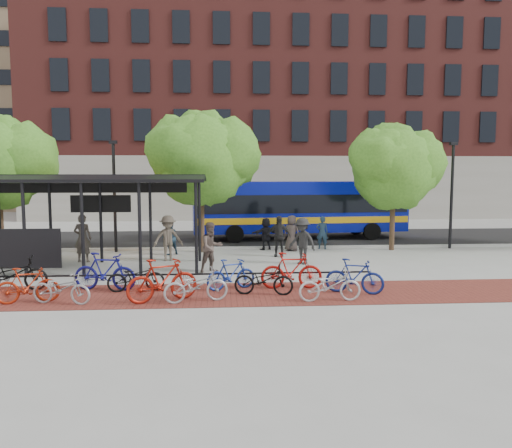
{
  "coord_description": "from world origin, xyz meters",
  "views": [
    {
      "loc": [
        -2.09,
        -19.74,
        3.61
      ],
      "look_at": [
        -0.7,
        0.19,
        1.6
      ],
      "focal_mm": 35.0,
      "sensor_mm": 36.0,
      "label": 1
    }
  ],
  "objects": [
    {
      "name": "bus_shelter",
      "position": [
        -8.13,
        -0.48,
        3.0
      ],
      "size": [
        10.6,
        3.07,
        3.6
      ],
      "color": "black",
      "rests_on": "ground"
    },
    {
      "name": "tree_a",
      "position": [
        -11.91,
        3.35,
        4.24
      ],
      "size": [
        4.9,
        4.0,
        6.18
      ],
      "color": "#382619",
      "rests_on": "ground"
    },
    {
      "name": "pedestrian_4",
      "position": [
        0.4,
        1.78,
        0.9
      ],
      "size": [
        1.12,
        0.64,
        1.79
      ],
      "primitive_type": "imported",
      "rotation": [
        0.0,
        0.0,
        6.08
      ],
      "color": "#242424",
      "rests_on": "ground"
    },
    {
      "name": "bike_7",
      "position": [
        -1.8,
        -4.39,
        0.49
      ],
      "size": [
        1.68,
        1.06,
        0.98
      ],
      "primitive_type": "imported",
      "rotation": [
        0.0,
        0.0,
        1.97
      ],
      "color": "navy",
      "rests_on": "ground"
    },
    {
      "name": "bus",
      "position": [
        2.25,
        7.8,
        1.83
      ],
      "size": [
        11.96,
        3.54,
        3.18
      ],
      "rotation": [
        0.0,
        0.0,
        0.08
      ],
      "color": "#07128F",
      "rests_on": "ground"
    },
    {
      "name": "pedestrian_2",
      "position": [
        -4.41,
        2.59,
        0.76
      ],
      "size": [
        0.94,
        0.91,
        1.53
      ],
      "primitive_type": "imported",
      "rotation": [
        0.0,
        0.0,
        3.79
      ],
      "color": "#1D3345",
      "rests_on": "ground"
    },
    {
      "name": "bike_1",
      "position": [
        -7.51,
        -5.65,
        0.51
      ],
      "size": [
        1.77,
        0.88,
        1.02
      ],
      "primitive_type": "imported",
      "rotation": [
        0.0,
        0.0,
        1.82
      ],
      "color": "maroon",
      "rests_on": "ground"
    },
    {
      "name": "bike_9",
      "position": [
        0.1,
        -4.4,
        0.58
      ],
      "size": [
        1.95,
        0.59,
        1.16
      ],
      "primitive_type": "imported",
      "rotation": [
        0.0,
        0.0,
        1.55
      ],
      "color": "maroon",
      "rests_on": "ground"
    },
    {
      "name": "lamp_post_right",
      "position": [
        9.0,
        3.6,
        2.75
      ],
      "size": [
        0.35,
        0.2,
        5.12
      ],
      "color": "black",
      "rests_on": "ground"
    },
    {
      "name": "building_tower",
      "position": [
        -16.0,
        40.0,
        15.0
      ],
      "size": [
        22.0,
        22.0,
        30.0
      ],
      "primitive_type": "cube",
      "color": "#7A664C",
      "rests_on": "ground"
    },
    {
      "name": "bike_2",
      "position": [
        -6.53,
        -5.82,
        0.46
      ],
      "size": [
        1.84,
        1.02,
        0.91
      ],
      "primitive_type": "imported",
      "rotation": [
        0.0,
        0.0,
        1.32
      ],
      "color": "#98989B",
      "rests_on": "ground"
    },
    {
      "name": "bike_rack_rail",
      "position": [
        -3.3,
        -4.1,
        0.0
      ],
      "size": [
        12.0,
        0.05,
        0.95
      ],
      "primitive_type": "cube",
      "color": "black",
      "rests_on": "ground"
    },
    {
      "name": "pedestrian_7",
      "position": [
        2.74,
        3.8,
        0.8
      ],
      "size": [
        0.65,
        0.49,
        1.59
      ],
      "primitive_type": "imported",
      "rotation": [
        0.0,
        0.0,
        2.93
      ],
      "color": "#1E3448",
      "rests_on": "ground"
    },
    {
      "name": "bike_6",
      "position": [
        -2.82,
        -5.87,
        0.48
      ],
      "size": [
        1.93,
        1.06,
        0.96
      ],
      "primitive_type": "imported",
      "rotation": [
        0.0,
        0.0,
        1.81
      ],
      "color": "gray",
      "rests_on": "ground"
    },
    {
      "name": "bike_10",
      "position": [
        0.96,
        -6.04,
        0.47
      ],
      "size": [
        1.82,
        0.71,
        0.94
      ],
      "primitive_type": "imported",
      "rotation": [
        0.0,
        0.0,
        1.62
      ],
      "color": "#ABABAE",
      "rests_on": "ground"
    },
    {
      "name": "bike_0",
      "position": [
        -8.53,
        -4.16,
        0.54
      ],
      "size": [
        2.15,
        1.04,
        1.08
      ],
      "primitive_type": "imported",
      "rotation": [
        0.0,
        0.0,
        1.73
      ],
      "color": "black",
      "rests_on": "ground"
    },
    {
      "name": "tree_b",
      "position": [
        -2.9,
        3.35,
        4.46
      ],
      "size": [
        5.15,
        4.2,
        6.47
      ],
      "color": "#382619",
      "rests_on": "ground"
    },
    {
      "name": "tree_c",
      "position": [
        6.09,
        3.35,
        4.05
      ],
      "size": [
        4.66,
        3.8,
        5.92
      ],
      "color": "#382619",
      "rests_on": "ground"
    },
    {
      "name": "bike_3",
      "position": [
        -5.71,
        -4.23,
        0.6
      ],
      "size": [
        2.05,
        0.92,
        1.19
      ],
      "primitive_type": "imported",
      "rotation": [
        0.0,
        0.0,
        1.38
      ],
      "color": "navy",
      "rests_on": "ground"
    },
    {
      "name": "pedestrian_5",
      "position": [
        0.02,
        3.8,
        0.76
      ],
      "size": [
        1.46,
        1.07,
        1.53
      ],
      "primitive_type": "imported",
      "rotation": [
        0.0,
        0.0,
        3.64
      ],
      "color": "black",
      "rests_on": "ground"
    },
    {
      "name": "pedestrian_1",
      "position": [
        -7.78,
        0.98,
        0.98
      ],
      "size": [
        0.75,
        0.52,
        1.97
      ],
      "primitive_type": "imported",
      "rotation": [
        0.0,
        0.0,
        3.07
      ],
      "color": "#484039",
      "rests_on": "ground"
    },
    {
      "name": "bike_4",
      "position": [
        -4.73,
        -4.44,
        0.45
      ],
      "size": [
        1.8,
        0.86,
        0.91
      ],
      "primitive_type": "imported",
      "rotation": [
        0.0,
        0.0,
        1.73
      ],
      "color": "black",
      "rests_on": "ground"
    },
    {
      "name": "pedestrian_8",
      "position": [
        -2.47,
        -1.5,
        0.92
      ],
      "size": [
        1.13,
        1.06,
        1.84
      ],
      "primitive_type": "imported",
      "rotation": [
        0.0,
        0.0,
        0.54
      ],
      "color": "#50423B",
      "rests_on": "ground"
    },
    {
      "name": "building_brick",
      "position": [
        10.0,
        26.0,
        10.0
      ],
      "size": [
        55.0,
        14.0,
        20.0
      ],
      "primitive_type": "cube",
      "color": "maroon",
      "rests_on": "ground"
    },
    {
      "name": "bike_8",
      "position": [
        -0.84,
        -5.15,
        0.46
      ],
      "size": [
        1.85,
        0.9,
        0.93
      ],
      "primitive_type": "imported",
      "rotation": [
        0.0,
        0.0,
        1.41
      ],
      "color": "black",
      "rests_on": "ground"
    },
    {
      "name": "ground",
      "position": [
        0.0,
        0.0,
        0.0
      ],
      "size": [
        160.0,
        160.0,
        0.0
      ],
      "primitive_type": "plane",
      "color": "#9E9E99",
      "rests_on": "ground"
    },
    {
      "name": "bike_5",
      "position": [
        -3.77,
        -5.73,
        0.62
      ],
      "size": [
        2.12,
        1.4,
        1.24
      ],
      "primitive_type": "imported",
      "rotation": [
        0.0,
        0.0,
        2.0
      ],
      "color": "maroon",
      "rests_on": "ground"
    },
    {
      "name": "lamp_post_left",
      "position": [
        -7.0,
        3.6,
        2.75
      ],
      "size": [
        0.35,
        0.2,
        5.12
      ],
      "color": "black",
      "rests_on": "ground"
    },
    {
      "name": "pedestrian_6",
      "position": [
        1.2,
        3.35,
        0.84
      ],
      "size": [
        0.98,
        0.87,
        1.68
      ],
      "primitive_type": "imported",
      "rotation": [
        0.0,
        0.0,
        2.62
      ],
      "color": "#463B38",
      "rests_on": "ground"
    },
    {
      "name": "asphalt_street",
      "position": [
        0.0,
        8.0,
        0.01
      ],
      "size": [
        160.0,
        8.0,
        0.01
      ],
      "primitive_type": "cube",
      "color": "black",
      "rests_on": "ground"
    },
    {
      "name": "pedestrian_3",
      "position": [
        -4.32,
        1.06,
        0.95
      ],
      "size": [
        1.36,
        0.99,
        1.89
      ],
      "primitive_type": "imported",
      "rotation": [
        0.0,
        0.0,
        0.26
      ],
      "color": "brown",
      "rests_on": "ground"
    },
    {
      "name": "pedestrian_9",
      "position": [
        1.14,
        -0.12,
        0.93
      ],
      "size": [
        1.35,
        1.32,
        1.86
      ],
      "primitive_type": "imported",
      "rotation": [
        0.0,
        0.0,
        5.54
      ],
      "color": "#252525",
      "rests_on": "ground"
    },
    {
      "name": "brick_strip",
      "position": [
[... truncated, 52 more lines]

